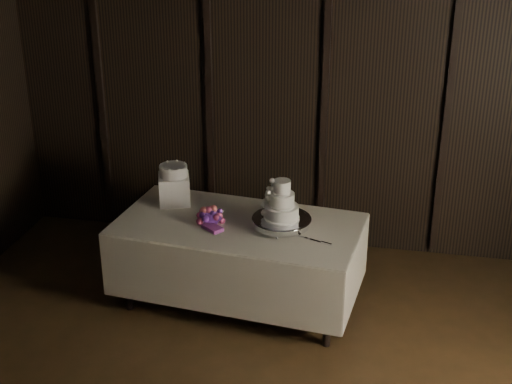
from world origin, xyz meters
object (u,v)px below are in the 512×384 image
at_px(box_pedestal, 174,189).
at_px(small_cake, 173,171).
at_px(display_table, 238,260).
at_px(cake_stand, 281,223).
at_px(bouquet, 210,216).
at_px(wedding_cake, 279,204).

height_order(box_pedestal, small_cake, small_cake).
height_order(display_table, cake_stand, cake_stand).
distance_m(cake_stand, bouquet, 0.59).
xyz_separation_m(display_table, small_cake, (-0.63, 0.29, 0.64)).
distance_m(wedding_cake, small_cake, 1.03).
distance_m(display_table, cake_stand, 0.53).
height_order(cake_stand, bouquet, bouquet).
bearing_deg(wedding_cake, box_pedestal, 165.03).
distance_m(cake_stand, box_pedestal, 1.05).
height_order(bouquet, box_pedestal, box_pedestal).
distance_m(display_table, bouquet, 0.46).
relative_size(bouquet, small_cake, 1.60).
relative_size(cake_stand, bouquet, 1.27).
distance_m(wedding_cake, box_pedestal, 1.03).
xyz_separation_m(cake_stand, wedding_cake, (-0.02, -0.01, 0.17)).
height_order(cake_stand, box_pedestal, box_pedestal).
relative_size(box_pedestal, small_cake, 1.09).
bearing_deg(box_pedestal, cake_stand, -17.46).
bearing_deg(cake_stand, display_table, 176.13).
relative_size(display_table, small_cake, 8.73).
height_order(display_table, small_cake, small_cake).
height_order(wedding_cake, small_cake, wedding_cake).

